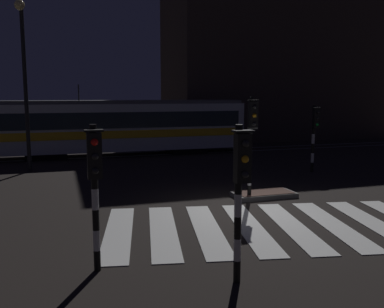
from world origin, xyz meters
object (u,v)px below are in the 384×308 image
Objects in this scene: traffic_light_kerb_mid_left at (240,181)px; street_lamp_trackside_left at (24,68)px; traffic_light_median_centre at (252,133)px; traffic_light_corner_near_left at (95,177)px; tram at (119,126)px; traffic_light_corner_far_right at (315,128)px.

traffic_light_kerb_mid_left is 0.40× the size of street_lamp_trackside_left.
street_lamp_trackside_left is at bearing 133.66° from traffic_light_median_centre.
traffic_light_corner_near_left is at bearing 151.68° from traffic_light_kerb_mid_left.
traffic_light_kerb_mid_left is at bearing -71.61° from street_lamp_trackside_left.
traffic_light_corner_near_left is at bearing -141.07° from traffic_light_median_centre.
street_lamp_trackside_left is 7.14m from tram.
tram is (2.75, 16.69, -0.23)m from traffic_light_corner_near_left.
traffic_light_corner_far_right reaches higher than traffic_light_kerb_mid_left.
traffic_light_kerb_mid_left is at bearing -90.74° from tram.
traffic_light_corner_far_right is 11.43m from tram.
traffic_light_corner_far_right is 0.41× the size of street_lamp_trackside_left.
traffic_light_corner_far_right is at bearing 38.36° from traffic_light_corner_near_left.
traffic_light_median_centre is (-5.06, -3.92, 0.26)m from traffic_light_corner_far_right.
traffic_light_kerb_mid_left is at bearing -28.32° from traffic_light_corner_near_left.
street_lamp_trackside_left reaches higher than traffic_light_corner_near_left.
traffic_light_corner_far_right is 6.40m from traffic_light_median_centre.
tram is (0.23, 18.04, -0.26)m from traffic_light_kerb_mid_left.
traffic_light_kerb_mid_left is 14.69m from street_lamp_trackside_left.
traffic_light_corner_near_left is 12.81m from street_lamp_trackside_left.
traffic_light_median_centre reaches higher than traffic_light_corner_far_right.
traffic_light_kerb_mid_left is at bearing -129.63° from traffic_light_corner_far_right.
traffic_light_median_centre is at bearing -46.34° from street_lamp_trackside_left.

